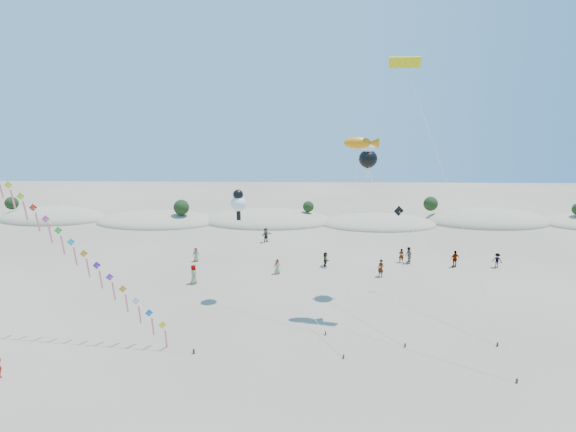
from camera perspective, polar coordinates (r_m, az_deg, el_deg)
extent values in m
plane|color=#7A6A54|center=(28.81, -8.80, -23.37)|extent=(160.00, 160.00, 0.00)
ellipsoid|color=gray|center=(79.64, -26.10, -0.34)|extent=(16.00, 8.80, 3.60)
ellipsoid|color=#193D16|center=(79.43, -26.18, 0.35)|extent=(12.80, 5.76, 0.64)
ellipsoid|color=gray|center=(72.38, -15.28, -0.70)|extent=(17.60, 9.68, 3.00)
ellipsoid|color=#193D16|center=(72.19, -15.32, -0.06)|extent=(14.08, 6.34, 0.70)
ellipsoid|color=gray|center=(70.23, -2.50, -0.65)|extent=(19.00, 10.45, 3.40)
ellipsoid|color=#193D16|center=(70.00, -2.51, 0.09)|extent=(15.20, 6.84, 0.76)
ellipsoid|color=gray|center=(69.67, 10.67, -0.99)|extent=(16.40, 9.02, 2.80)
ellipsoid|color=#193D16|center=(69.49, 10.70, -0.38)|extent=(13.12, 5.90, 0.66)
ellipsoid|color=gray|center=(75.63, 22.50, -0.66)|extent=(18.00, 9.90, 3.80)
ellipsoid|color=#193D16|center=(75.40, 22.57, 0.11)|extent=(14.40, 6.48, 0.72)
sphere|color=black|center=(82.27, -29.93, 1.32)|extent=(1.90, 1.90, 1.90)
sphere|color=black|center=(69.65, -12.52, 1.01)|extent=(2.20, 2.20, 2.20)
sphere|color=black|center=(69.68, 2.42, 1.13)|extent=(1.60, 1.60, 1.60)
sphere|color=black|center=(73.61, 16.55, 1.40)|extent=(2.10, 2.10, 2.10)
cube|color=#3F2D1E|center=(35.48, -11.11, -15.45)|extent=(0.12, 0.12, 0.35)
cylinder|color=silver|center=(39.76, -28.36, 1.28)|extent=(24.76, 7.11, 19.82)
cube|color=yellow|center=(35.83, -14.67, -12.38)|extent=(1.09, 0.43, 1.14)
cube|color=#FF6B87|center=(36.31, -14.26, -13.93)|extent=(0.19, 0.45, 1.55)
cube|color=blue|center=(36.01, -16.14, -10.97)|extent=(1.09, 0.43, 1.14)
cube|color=#FF6B87|center=(36.47, -15.73, -12.53)|extent=(0.19, 0.45, 1.55)
cube|color=silver|center=(36.25, -17.59, -9.56)|extent=(1.09, 0.43, 1.14)
cube|color=#FF6B87|center=(36.67, -17.17, -11.13)|extent=(0.19, 0.45, 1.55)
cube|color=orange|center=(36.52, -19.00, -8.17)|extent=(1.09, 0.43, 1.14)
cube|color=#FF6B87|center=(36.91, -18.58, -9.75)|extent=(0.19, 0.45, 1.55)
cube|color=purple|center=(36.84, -20.38, -6.80)|extent=(1.09, 0.43, 1.14)
cube|color=#FF6B87|center=(37.20, -19.95, -8.38)|extent=(0.19, 0.45, 1.55)
cube|color=#4B2597|center=(37.20, -21.73, -5.45)|extent=(1.09, 0.43, 1.14)
cube|color=#FF6B87|center=(37.53, -21.30, -7.03)|extent=(0.19, 0.45, 1.55)
cube|color=orange|center=(37.60, -23.05, -4.12)|extent=(1.09, 0.43, 1.14)
cube|color=#FF6B87|center=(37.90, -22.61, -5.70)|extent=(0.19, 0.45, 1.55)
cube|color=#1BBACC|center=(38.03, -24.33, -2.82)|extent=(1.09, 0.43, 1.14)
cube|color=#FF6B87|center=(38.30, -23.89, -4.39)|extent=(0.19, 0.45, 1.55)
cube|color=green|center=(38.51, -25.58, -1.55)|extent=(1.09, 0.43, 1.14)
cube|color=#FF6B87|center=(38.75, -25.14, -3.11)|extent=(0.19, 0.45, 1.55)
cube|color=#F44D93|center=(39.02, -26.79, -0.31)|extent=(1.09, 0.43, 1.14)
cube|color=#FF6B87|center=(39.23, -26.36, -1.86)|extent=(0.19, 0.45, 1.55)
cube|color=red|center=(39.57, -27.97, 0.89)|extent=(1.09, 0.43, 1.14)
cube|color=#FF6B87|center=(39.75, -27.54, -0.64)|extent=(0.19, 0.45, 1.55)
cube|color=#C4EA1B|center=(40.15, -29.13, 2.07)|extent=(1.09, 0.43, 1.14)
cube|color=#FF6B87|center=(40.30, -28.69, 0.55)|extent=(0.19, 0.45, 1.55)
cube|color=yellow|center=(40.76, -30.24, 3.20)|extent=(1.09, 0.43, 1.14)
cube|color=#FF6B87|center=(40.89, -29.81, 1.71)|extent=(0.19, 0.45, 1.55)
cube|color=#FF6B87|center=(41.51, -30.90, 2.83)|extent=(0.19, 0.45, 1.55)
cube|color=#3F2D1E|center=(34.50, 6.60, -16.22)|extent=(0.10, 0.10, 0.30)
cylinder|color=silver|center=(35.64, 7.48, -3.26)|extent=(1.49, 8.23, 14.00)
ellipsoid|color=orange|center=(38.43, 8.25, 8.58)|extent=(2.15, 0.94, 0.94)
cone|color=orange|center=(38.60, 10.04, 8.53)|extent=(0.86, 0.86, 0.86)
cube|color=#3F2D1E|center=(37.39, 4.47, -13.68)|extent=(0.10, 0.10, 0.30)
cylinder|color=silver|center=(39.05, -1.07, -5.82)|extent=(7.31, 7.27, 8.58)
sphere|color=white|center=(41.66, -5.91, 1.47)|extent=(1.33, 1.33, 1.33)
sphere|color=black|center=(41.51, -5.94, 2.54)|extent=(0.88, 0.88, 0.88)
cube|color=black|center=(41.90, -5.87, 0.05)|extent=(0.35, 0.18, 0.80)
cube|color=#3F2D1E|center=(36.64, 13.71, -14.65)|extent=(0.10, 0.10, 0.30)
cylinder|color=silver|center=(39.00, 11.39, -3.26)|extent=(1.68, 10.54, 12.28)
sphere|color=black|center=(42.73, 9.46, 6.70)|extent=(1.60, 1.60, 1.60)
sphere|color=white|center=(42.63, 9.51, 7.98)|extent=(1.04, 1.04, 1.04)
cube|color=white|center=(42.89, 9.40, 5.10)|extent=(0.35, 0.18, 0.80)
cube|color=white|center=(42.64, 8.53, 6.72)|extent=(0.60, 0.15, 0.25)
cube|color=white|center=(42.84, 10.40, 6.68)|extent=(0.60, 0.15, 0.25)
cube|color=#3F2D1E|center=(34.87, 25.50, -17.22)|extent=(0.10, 0.10, 0.30)
cylinder|color=silver|center=(35.31, 19.21, 1.01)|extent=(5.72, 11.41, 20.06)
cube|color=#DAC60B|center=(39.43, 13.67, 17.29)|extent=(2.44, 0.99, 0.86)
cube|color=black|center=(39.45, 13.67, 17.29)|extent=(2.35, 0.60, 0.19)
cube|color=#3F2D1E|center=(38.81, 23.58, -13.78)|extent=(0.10, 0.10, 0.30)
cylinder|color=silver|center=(41.44, 17.81, -6.18)|extent=(5.23, 11.25, 7.42)
cube|color=black|center=(45.02, 12.99, 0.59)|extent=(0.96, 0.28, 0.98)
imported|color=slate|center=(47.45, -11.12, -6.79)|extent=(0.89, 1.07, 1.88)
imported|color=slate|center=(49.15, -1.28, -6.01)|extent=(0.79, 0.55, 1.55)
imported|color=slate|center=(49.18, 10.94, -6.10)|extent=(0.78, 0.76, 1.80)
imported|color=slate|center=(51.34, 4.46, -5.15)|extent=(0.79, 1.54, 1.59)
imported|color=slate|center=(53.92, 13.27, -4.58)|extent=(0.59, 0.41, 1.56)
imported|color=slate|center=(53.71, 14.08, -4.55)|extent=(0.82, 0.98, 1.82)
imported|color=slate|center=(53.79, -10.86, -4.52)|extent=(0.82, 0.62, 1.52)
imported|color=slate|center=(53.98, 19.18, -4.82)|extent=(1.14, 0.68, 1.82)
imported|color=slate|center=(55.53, 23.54, -4.84)|extent=(1.16, 0.94, 1.57)
imported|color=slate|center=(59.95, -2.62, -2.27)|extent=(1.51, 1.54, 1.77)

